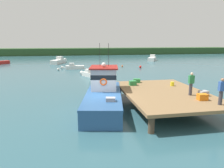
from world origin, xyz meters
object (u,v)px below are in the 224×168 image
object	(u,v)px
moored_boat_near_channel	(59,61)
moored_boat_outer_mooring	(90,74)
deckhand_by_the_boat	(191,83)
deckhand_further_back	(221,91)
moored_boat_mid_harbor	(73,67)
mooring_buoy_inshore	(58,69)
crate_single_by_cleat	(137,81)
crate_stack_near_edge	(133,83)
mooring_buoy_outer	(140,67)
mooring_buoy_spare_mooring	(122,66)
crate_single_far	(202,97)
main_fishing_boat	(104,93)
moored_boat_off_the_point	(152,58)
bait_bucket	(172,84)
crate_stack_mid_dock	(203,93)

from	to	relation	value
moored_boat_near_channel	moored_boat_outer_mooring	world-z (taller)	moored_boat_near_channel
deckhand_by_the_boat	deckhand_further_back	distance (m)	2.37
moored_boat_mid_harbor	moored_boat_outer_mooring	bearing A→B (deg)	-74.22
deckhand_further_back	deckhand_by_the_boat	bearing A→B (deg)	103.71
deckhand_by_the_boat	mooring_buoy_inshore	distance (m)	25.42
moored_boat_mid_harbor	crate_single_by_cleat	bearing A→B (deg)	-72.76
crate_stack_near_edge	moored_boat_outer_mooring	xyz separation A→B (m)	(-2.89, 11.80, -1.03)
mooring_buoy_inshore	mooring_buoy_outer	xyz separation A→B (m)	(14.95, 0.47, 0.02)
mooring_buoy_spare_mooring	crate_single_far	bearing A→B (deg)	-91.91
crate_single_by_cleat	deckhand_by_the_boat	distance (m)	5.51
crate_single_far	deckhand_further_back	bearing A→B (deg)	-67.11
moored_boat_mid_harbor	mooring_buoy_spare_mooring	bearing A→B (deg)	8.32
mooring_buoy_inshore	mooring_buoy_spare_mooring	distance (m)	12.32
main_fishing_boat	mooring_buoy_inshore	size ratio (longest dim) A/B	24.62
crate_single_by_cleat	moored_boat_off_the_point	size ratio (longest dim) A/B	0.10
bait_bucket	mooring_buoy_inshore	xyz separation A→B (m)	(-11.15, 19.80, -1.17)
crate_single_far	moored_boat_mid_harbor	world-z (taller)	crate_single_far
crate_stack_near_edge	crate_single_by_cleat	size ratio (longest dim) A/B	1.00
moored_boat_near_channel	mooring_buoy_outer	size ratio (longest dim) A/B	13.58
moored_boat_off_the_point	mooring_buoy_inshore	bearing A→B (deg)	-147.88
deckhand_by_the_boat	mooring_buoy_inshore	size ratio (longest dim) A/B	4.03
moored_boat_off_the_point	crate_single_far	bearing A→B (deg)	-106.84
crate_single_by_cleat	mooring_buoy_inshore	size ratio (longest dim) A/B	1.48
main_fishing_boat	moored_boat_off_the_point	xyz separation A→B (m)	(17.57, 34.77, -0.49)
crate_single_far	bait_bucket	bearing A→B (deg)	89.42
crate_stack_mid_dock	moored_boat_outer_mooring	world-z (taller)	crate_stack_mid_dock
crate_stack_near_edge	mooring_buoy_outer	world-z (taller)	crate_stack_near_edge
bait_bucket	moored_boat_outer_mooring	distance (m)	14.08
deckhand_further_back	mooring_buoy_inshore	world-z (taller)	deckhand_further_back
deckhand_by_the_boat	deckhand_further_back	xyz separation A→B (m)	(0.56, -2.31, 0.00)
moored_boat_near_channel	mooring_buoy_outer	bearing A→B (deg)	-34.71
crate_stack_near_edge	moored_boat_near_channel	xyz separation A→B (m)	(-8.58, 30.29, -0.86)
moored_boat_off_the_point	mooring_buoy_spare_mooring	distance (m)	15.69
deckhand_further_back	moored_boat_mid_harbor	bearing A→B (deg)	108.72
main_fishing_boat	moored_boat_near_channel	world-z (taller)	main_fishing_boat
crate_stack_near_edge	moored_boat_off_the_point	size ratio (longest dim) A/B	0.10
crate_single_far	moored_boat_outer_mooring	bearing A→B (deg)	109.91
mooring_buoy_inshore	crate_single_far	bearing A→B (deg)	-65.24
mooring_buoy_inshore	moored_boat_off_the_point	bearing A→B (deg)	32.12
crate_stack_near_edge	mooring_buoy_spare_mooring	xyz separation A→B (m)	(4.12, 21.76, -1.24)
moored_boat_outer_mooring	mooring_buoy_spare_mooring	size ratio (longest dim) A/B	12.39
crate_single_far	crate_single_by_cleat	xyz separation A→B (m)	(-2.54, 6.14, -0.03)
moored_boat_mid_harbor	mooring_buoy_spare_mooring	distance (m)	9.54
mooring_buoy_outer	deckhand_by_the_boat	bearing A→B (deg)	-99.64
main_fishing_boat	bait_bucket	size ratio (longest dim) A/B	29.32
crate_single_by_cleat	deckhand_by_the_boat	world-z (taller)	deckhand_by_the_boat
main_fishing_boat	moored_boat_off_the_point	world-z (taller)	main_fishing_boat
mooring_buoy_outer	crate_stack_near_edge	bearing A→B (deg)	-109.99
mooring_buoy_spare_mooring	mooring_buoy_outer	xyz separation A→B (m)	(2.95, -2.31, 0.06)
moored_boat_near_channel	moored_boat_mid_harbor	xyz separation A→B (m)	(3.26, -9.91, -0.17)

